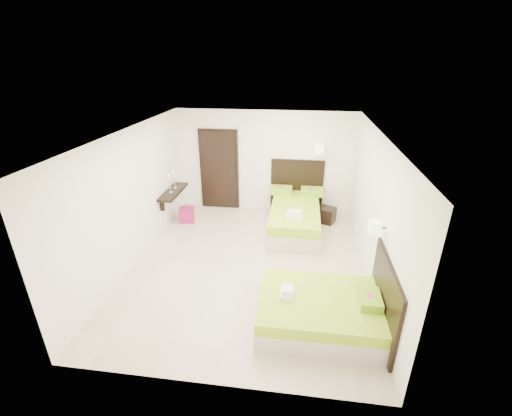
# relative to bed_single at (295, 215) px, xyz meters

# --- Properties ---
(floor) EXTENTS (5.50, 5.50, 0.00)m
(floor) POSITION_rel_bed_single_xyz_m (-0.84, -1.73, -0.34)
(floor) COLOR beige
(floor) RESTS_ON ground
(bed_single) EXTENTS (1.35, 2.24, 1.85)m
(bed_single) POSITION_rel_bed_single_xyz_m (0.00, 0.00, 0.00)
(bed_single) COLOR beige
(bed_single) RESTS_ON ground
(bed_double) EXTENTS (1.85, 1.57, 1.53)m
(bed_double) POSITION_rel_bed_single_xyz_m (0.55, -3.21, -0.07)
(bed_double) COLOR beige
(bed_double) RESTS_ON ground
(nightstand) EXTENTS (0.54, 0.51, 0.38)m
(nightstand) POSITION_rel_bed_single_xyz_m (0.76, 0.42, -0.15)
(nightstand) COLOR black
(nightstand) RESTS_ON ground
(ottoman) EXTENTS (0.42, 0.42, 0.34)m
(ottoman) POSITION_rel_bed_single_xyz_m (-2.68, -0.00, -0.17)
(ottoman) COLOR #971451
(ottoman) RESTS_ON ground
(door) EXTENTS (1.02, 0.15, 2.14)m
(door) POSITION_rel_bed_single_xyz_m (-2.04, 0.97, 0.71)
(door) COLOR black
(door) RESTS_ON ground
(console_shelf) EXTENTS (0.35, 1.20, 0.78)m
(console_shelf) POSITION_rel_bed_single_xyz_m (-2.93, -0.13, 0.48)
(console_shelf) COLOR black
(console_shelf) RESTS_ON ground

